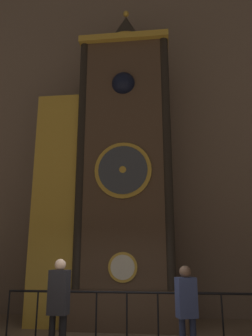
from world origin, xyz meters
TOP-DOWN VIEW (x-y plane):
  - cathedral_back_wall at (-0.09, 5.35)m, footprint 24.00×0.32m
  - clock_tower at (-0.55, 3.88)m, footprint 4.20×1.80m
  - railing_fence at (0.15, 1.78)m, footprint 5.16×0.05m
  - visitor_near at (-0.89, 0.46)m, footprint 0.36×0.25m
  - visitor_far at (1.31, 0.74)m, footprint 0.39×0.32m

SIDE VIEW (x-z plane):
  - railing_fence at x=0.15m, z-range 0.06..1.16m
  - visitor_far at x=1.31m, z-range 0.17..1.82m
  - visitor_near at x=-0.89m, z-range 0.18..1.95m
  - clock_tower at x=-0.55m, z-range -0.81..9.02m
  - cathedral_back_wall at x=-0.09m, z-range -0.01..15.93m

